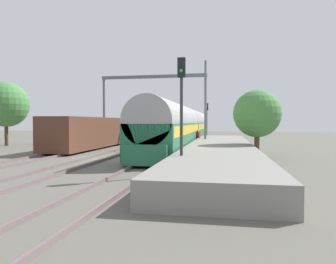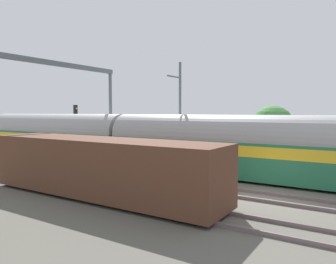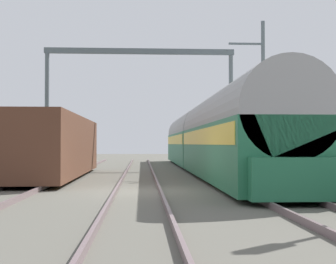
{
  "view_description": "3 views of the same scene",
  "coord_description": "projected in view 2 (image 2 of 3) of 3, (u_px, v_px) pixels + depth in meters",
  "views": [
    {
      "loc": [
        8.11,
        -19.98,
        2.46
      ],
      "look_at": [
        4.02,
        2.68,
        1.71
      ],
      "focal_mm": 33.36,
      "sensor_mm": 36.0,
      "label": 1
    },
    {
      "loc": [
        -15.51,
        -4.45,
        4.16
      ],
      "look_at": [
        1.99,
        6.73,
        2.88
      ],
      "focal_mm": 34.85,
      "sensor_mm": 36.0,
      "label": 2
    },
    {
      "loc": [
        0.11,
        -16.13,
        1.6
      ],
      "look_at": [
        2.01,
        18.4,
        2.45
      ],
      "focal_mm": 51.43,
      "sensor_mm": 36.0,
      "label": 3
    }
  ],
  "objects": [
    {
      "name": "ground",
      "position": [
        263.0,
        198.0,
        15.69
      ],
      "size": [
        120.0,
        120.0,
        0.0
      ],
      "primitive_type": "plane",
      "color": "#5C5A50"
    },
    {
      "name": "track_far_west",
      "position": [
        232.0,
        220.0,
        12.3
      ],
      "size": [
        1.52,
        60.0,
        0.16
      ],
      "color": "#6F5C5F",
      "rests_on": "ground"
    },
    {
      "name": "track_west",
      "position": [
        263.0,
        197.0,
        15.68
      ],
      "size": [
        1.52,
        60.0,
        0.16
      ],
      "color": "#6F5C5F",
      "rests_on": "ground"
    },
    {
      "name": "track_east",
      "position": [
        283.0,
        182.0,
        19.07
      ],
      "size": [
        1.52,
        60.0,
        0.16
      ],
      "color": "#6F5C5F",
      "rests_on": "ground"
    },
    {
      "name": "platform",
      "position": [
        268.0,
        164.0,
        23.33
      ],
      "size": [
        4.4,
        28.0,
        0.9
      ],
      "color": "gray",
      "rests_on": "ground"
    },
    {
      "name": "passenger_train",
      "position": [
        123.0,
        140.0,
        25.51
      ],
      "size": [
        2.93,
        32.85,
        3.82
      ],
      "color": "#236B47",
      "rests_on": "ground"
    },
    {
      "name": "freight_car",
      "position": [
        100.0,
        167.0,
        15.88
      ],
      "size": [
        2.8,
        13.0,
        2.7
      ],
      "color": "#563323",
      "rests_on": "ground"
    },
    {
      "name": "person_crossing",
      "position": [
        158.0,
        152.0,
        25.71
      ],
      "size": [
        0.46,
        0.39,
        1.73
      ],
      "rotation": [
        0.0,
        0.0,
        5.82
      ],
      "color": "#303030",
      "rests_on": "ground"
    },
    {
      "name": "railway_signal_far",
      "position": [
        76.0,
        123.0,
        31.1
      ],
      "size": [
        0.36,
        0.3,
        4.82
      ],
      "color": "#2D2D33",
      "rests_on": "ground"
    },
    {
      "name": "catenary_gantry",
      "position": [
        53.0,
        92.0,
        23.59
      ],
      "size": [
        12.45,
        0.28,
        7.86
      ],
      "color": "slate",
      "rests_on": "ground"
    },
    {
      "name": "catenary_pole_east_mid",
      "position": [
        180.0,
        112.0,
        25.34
      ],
      "size": [
        1.9,
        0.2,
        8.0
      ],
      "color": "slate",
      "rests_on": "ground"
    },
    {
      "name": "tree_east_background",
      "position": [
        272.0,
        127.0,
        25.48
      ],
      "size": [
        3.28,
        3.28,
        4.67
      ],
      "color": "#4C3826",
      "rests_on": "ground"
    }
  ]
}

